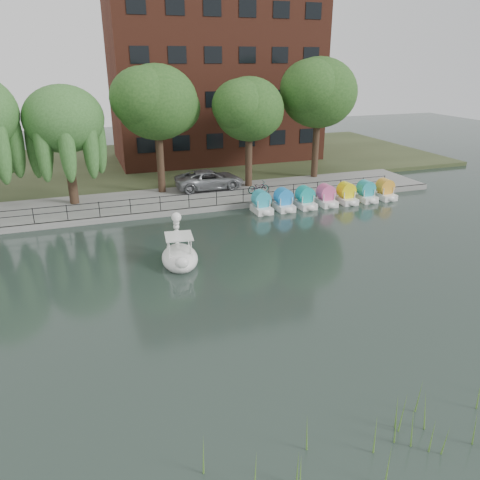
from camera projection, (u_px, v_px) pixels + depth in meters
ground_plane at (259, 299)px, 21.08m from camera, size 120.00×120.00×0.00m
promenade at (181, 200)px, 35.06m from camera, size 40.00×6.00×0.40m
kerb at (190, 211)px, 32.47m from camera, size 40.00×0.25×0.40m
land_strip at (150, 163)px, 47.37m from camera, size 60.00×22.00×0.36m
railing at (189, 197)px, 32.30m from camera, size 32.00×0.05×1.00m
apartment_building at (215, 66)px, 46.17m from camera, size 20.00×10.07×18.00m
willow_mid at (64, 120)px, 31.42m from camera, size 5.32×5.32×8.15m
broadleaf_center at (157, 103)px, 34.01m from camera, size 6.00×6.00×9.25m
broadleaf_right at (249, 110)px, 35.99m from camera, size 5.40×5.40×8.32m
broadleaf_far at (319, 93)px, 38.51m from camera, size 6.30×6.30×9.71m
minivan at (210, 178)px, 36.90m from camera, size 2.87×6.20×1.72m
bicycle at (258, 186)px, 35.94m from camera, size 0.71×1.76×1.00m
swan_boat at (179, 254)px, 24.48m from camera, size 2.24×3.20×2.53m
pedal_boat_row at (326, 197)px, 34.24m from camera, size 11.35×1.70×1.40m
reed_bank at (450, 421)px, 13.14m from camera, size 24.00×2.40×1.20m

